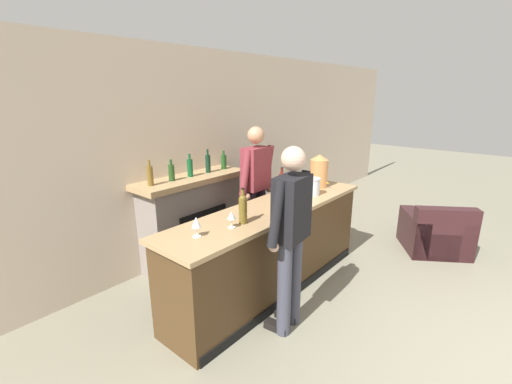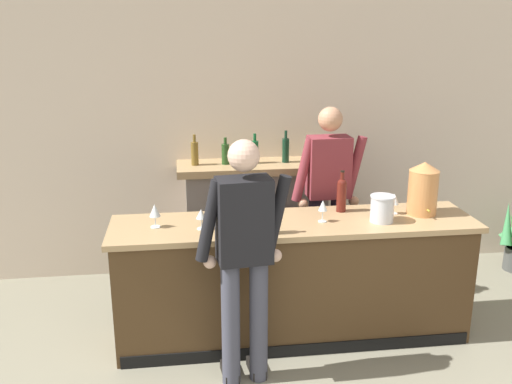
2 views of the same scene
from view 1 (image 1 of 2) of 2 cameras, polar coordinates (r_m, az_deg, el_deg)
The scene contains 16 objects.
wall_back_panel at distance 4.74m, azimuth -10.15°, elevation 6.07°, with size 12.00×0.07×2.75m.
bar_counter at distance 3.92m, azimuth 2.69°, elevation -9.33°, with size 2.84×0.68×1.00m.
fireplace_stone at distance 4.56m, azimuth -10.48°, elevation -4.44°, with size 1.51×0.52×1.49m.
armchair_black at distance 5.51m, azimuth 27.77°, elevation -6.31°, with size 1.10×1.10×0.73m.
potted_plant_corner at distance 6.48m, azimuth 9.66°, elevation -0.66°, with size 0.46×0.42×0.72m.
person_customer at distance 3.09m, azimuth 5.78°, elevation -6.93°, with size 0.66×0.33×1.76m.
person_bartender at distance 4.39m, azimuth 0.04°, elevation 0.46°, with size 0.66×0.31×1.79m.
copper_dispenser at distance 4.54m, azimuth 10.45°, elevation 3.52°, with size 0.24×0.28×0.43m.
ice_bucket_steel at distance 4.18m, azimuth 9.37°, elevation 0.93°, with size 0.19×0.19×0.21m.
wine_bottle_chardonnay_pale at distance 4.12m, azimuth 4.30°, elevation 1.56°, with size 0.08×0.08×0.34m.
wine_bottle_riesling_slim at distance 3.22m, azimuth -2.19°, elevation -2.62°, with size 0.08×0.08×0.35m.
wine_bottle_cabernet_heavy at distance 3.37m, azimuth 3.49°, elevation -2.02°, with size 0.08×0.08×0.31m.
wine_glass_back_row at distance 3.13m, azimuth -4.12°, elevation -4.01°, with size 0.08×0.08×0.16m.
wine_glass_front_right at distance 4.39m, azimuth 8.63°, elevation 1.90°, with size 0.07×0.07×0.17m.
wine_glass_front_left at distance 2.97m, azimuth -9.94°, elevation -5.08°, with size 0.08×0.08×0.18m.
wine_glass_mid_counter at distance 3.84m, azimuth 5.16°, elevation -0.02°, with size 0.07×0.07×0.17m.
Camera 1 is at (-2.97, 0.45, 2.19)m, focal length 24.00 mm.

